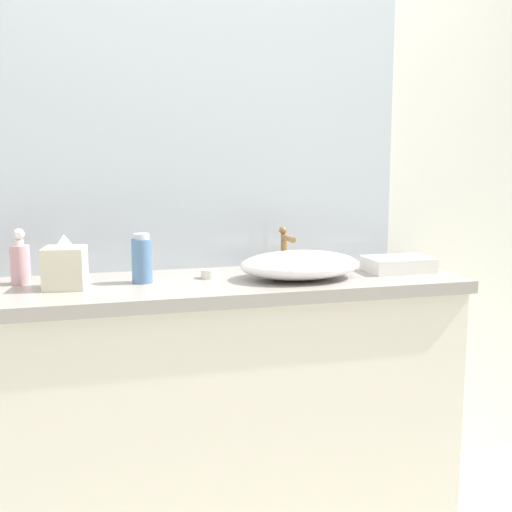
% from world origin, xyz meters
% --- Properties ---
extents(bathroom_wall_rear, '(6.00, 0.06, 2.60)m').
position_xyz_m(bathroom_wall_rear, '(0.00, 0.73, 1.30)').
color(bathroom_wall_rear, silver).
rests_on(bathroom_wall_rear, ground).
extents(vanity_counter, '(1.72, 0.52, 0.90)m').
position_xyz_m(vanity_counter, '(-0.06, 0.43, 0.45)').
color(vanity_counter, beige).
rests_on(vanity_counter, ground).
extents(wall_mirror_panel, '(1.57, 0.01, 1.05)m').
position_xyz_m(wall_mirror_panel, '(-0.06, 0.69, 1.42)').
color(wall_mirror_panel, '#B2BCC6').
rests_on(wall_mirror_panel, vanity_counter).
extents(sink_basin, '(0.42, 0.30, 0.10)m').
position_xyz_m(sink_basin, '(0.23, 0.38, 0.95)').
color(sink_basin, white).
rests_on(sink_basin, vanity_counter).
extents(faucet, '(0.03, 0.13, 0.16)m').
position_xyz_m(faucet, '(0.23, 0.54, 0.99)').
color(faucet, brown).
rests_on(faucet, vanity_counter).
extents(soap_dispenser, '(0.06, 0.06, 0.18)m').
position_xyz_m(soap_dispenser, '(-0.68, 0.54, 0.97)').
color(soap_dispenser, '#D39EA8').
rests_on(soap_dispenser, vanity_counter).
extents(lotion_bottle, '(0.07, 0.07, 0.16)m').
position_xyz_m(lotion_bottle, '(-0.30, 0.45, 0.98)').
color(lotion_bottle, '#4E75A2').
rests_on(lotion_bottle, vanity_counter).
extents(tissue_box, '(0.14, 0.14, 0.17)m').
position_xyz_m(tissue_box, '(-0.54, 0.42, 0.97)').
color(tissue_box, beige).
rests_on(tissue_box, vanity_counter).
extents(candle_jar, '(0.05, 0.05, 0.03)m').
position_xyz_m(candle_jar, '(-0.07, 0.47, 0.91)').
color(candle_jar, silver).
rests_on(candle_jar, vanity_counter).
extents(folded_hand_towel, '(0.24, 0.16, 0.05)m').
position_xyz_m(folded_hand_towel, '(0.63, 0.41, 0.92)').
color(folded_hand_towel, white).
rests_on(folded_hand_towel, vanity_counter).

